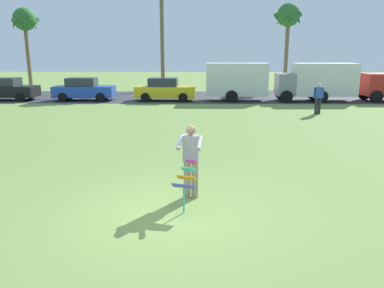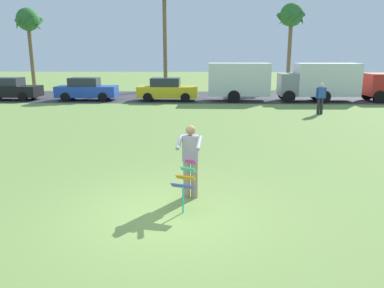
# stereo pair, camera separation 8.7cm
# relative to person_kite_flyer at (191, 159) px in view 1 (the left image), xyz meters

# --- Properties ---
(ground_plane) EXTENTS (120.00, 120.00, 0.00)m
(ground_plane) POSITION_rel_person_kite_flyer_xyz_m (-0.44, -0.91, -0.95)
(ground_plane) COLOR olive
(road_strip) EXTENTS (120.00, 8.00, 0.01)m
(road_strip) POSITION_rel_person_kite_flyer_xyz_m (-0.44, 20.68, -0.95)
(road_strip) COLOR #38383D
(road_strip) RESTS_ON ground
(person_kite_flyer) EXTENTS (0.58, 0.68, 1.73)m
(person_kite_flyer) POSITION_rel_person_kite_flyer_xyz_m (0.00, 0.00, 0.00)
(person_kite_flyer) COLOR gray
(person_kite_flyer) RESTS_ON ground
(kite_held) EXTENTS (0.54, 0.71, 1.07)m
(kite_held) POSITION_rel_person_kite_flyer_xyz_m (-0.08, -0.71, -0.24)
(kite_held) COLOR #D83399
(kite_held) RESTS_ON ground
(parked_car_black) EXTENTS (4.23, 1.90, 1.60)m
(parked_car_black) POSITION_rel_person_kite_flyer_xyz_m (-13.69, 18.28, -0.18)
(parked_car_black) COLOR black
(parked_car_black) RESTS_ON ground
(parked_car_blue) EXTENTS (4.24, 1.92, 1.60)m
(parked_car_blue) POSITION_rel_person_kite_flyer_xyz_m (-8.12, 18.28, -0.18)
(parked_car_blue) COLOR #2347B7
(parked_car_blue) RESTS_ON ground
(parked_car_yellow) EXTENTS (4.24, 1.92, 1.60)m
(parked_car_yellow) POSITION_rel_person_kite_flyer_xyz_m (-2.34, 18.28, -0.18)
(parked_car_yellow) COLOR yellow
(parked_car_yellow) RESTS_ON ground
(parked_truck_grey_van) EXTENTS (6.74, 2.20, 2.62)m
(parked_truck_grey_van) POSITION_rel_person_kite_flyer_xyz_m (3.50, 18.28, 0.46)
(parked_truck_grey_van) COLOR gray
(parked_truck_grey_van) RESTS_ON ground
(parked_truck_red_cab) EXTENTS (6.74, 2.22, 2.62)m
(parked_truck_red_cab) POSITION_rel_person_kite_flyer_xyz_m (9.54, 18.28, 0.46)
(parked_truck_red_cab) COLOR #B2231E
(parked_truck_red_cab) RESTS_ON ground
(palm_tree_left_near) EXTENTS (2.58, 2.71, 7.40)m
(palm_tree_left_near) POSITION_rel_person_kite_flyer_xyz_m (-16.26, 27.91, 5.11)
(palm_tree_left_near) COLOR brown
(palm_tree_left_near) RESTS_ON ground
(palm_tree_centre_far) EXTENTS (2.58, 2.71, 7.73)m
(palm_tree_centre_far) POSITION_rel_person_kite_flyer_xyz_m (8.16, 27.98, 5.42)
(palm_tree_centre_far) COLOR brown
(palm_tree_centre_far) RESTS_ON ground
(person_walker_near) EXTENTS (0.57, 0.24, 1.73)m
(person_walker_near) POSITION_rel_person_kite_flyer_xyz_m (6.68, 12.54, -0.02)
(person_walker_near) COLOR #26262B
(person_walker_near) RESTS_ON ground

